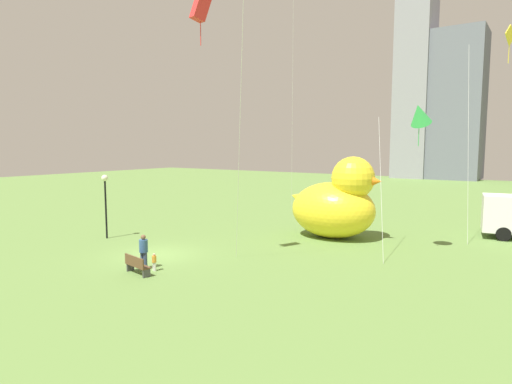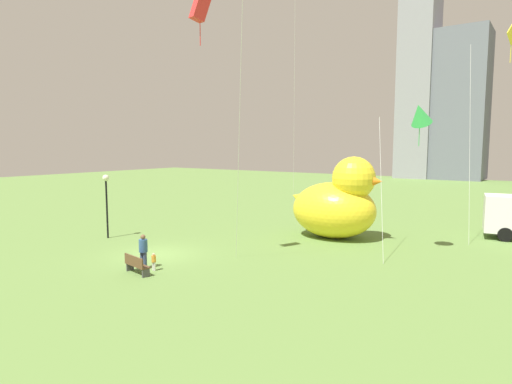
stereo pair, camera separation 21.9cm
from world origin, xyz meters
The scene contains 9 objects.
ground_plane centered at (0.00, 0.00, 0.00)m, with size 140.00×140.00×0.00m, color olive.
park_bench centered at (1.96, -3.07, 0.48)m, with size 1.71×0.75×0.90m.
person_adult centered at (1.52, -2.24, 0.95)m, with size 0.42×0.42×1.72m.
person_child centered at (2.23, -2.21, 0.49)m, with size 0.22×0.22×0.88m.
giant_inflatable_duck centered at (6.41, 9.86, 2.30)m, with size 6.53×4.19×5.41m.
lamppost centered at (-6.02, 1.20, 3.11)m, with size 0.42×0.42×4.20m.
kite_green centered at (11.95, 7.92, 7.75)m, with size 3.19×3.44×8.52m.
kite_yellow centered at (15.19, 15.10, 12.23)m, with size 2.72×3.91×13.52m.
kite_red centered at (3.80, -0.34, 12.45)m, with size 3.10×3.11×13.19m.
Camera 2 is at (18.02, -16.18, 6.09)m, focal length 30.17 mm.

